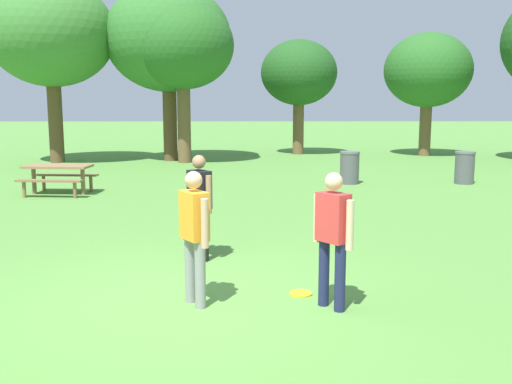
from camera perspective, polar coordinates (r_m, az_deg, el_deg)
The scene contains 13 objects.
ground_plane at distance 7.45m, azimuth -6.71°, elevation -10.38°, with size 120.00×120.00×0.00m, color #568E3D.
person_thrower at distance 8.98m, azimuth -5.60°, elevation -0.79°, with size 0.42×0.49×1.64m.
person_catcher at distance 6.89m, azimuth 7.55°, elevation -3.85°, with size 0.42×0.49×1.64m.
person_bystander at distance 6.98m, azimuth -6.07°, elevation -3.65°, with size 0.39×0.52×1.64m.
frisbee at distance 7.58m, azimuth 4.41°, elevation -9.90°, with size 0.29×0.29×0.03m, color yellow.
picnic_table_near at distance 16.12m, azimuth -18.87°, elevation 1.77°, with size 1.81×1.55×0.77m.
trash_can_beside_table at distance 18.28m, azimuth 19.80°, elevation 2.28°, with size 0.59×0.59×0.96m.
trash_can_further_along at distance 17.41m, azimuth 9.17°, elevation 2.39°, with size 0.59×0.59×0.96m.
tree_tall_left at distance 24.47m, azimuth -19.50°, elevation 14.48°, with size 4.88×4.88×7.11m.
tree_broad_center at distance 24.13m, azimuth -8.63°, elevation 14.67°, with size 5.01×5.01×7.03m.
tree_far_right at distance 23.22m, azimuth -7.22°, elevation 14.00°, with size 3.97×3.97×6.23m.
tree_slender_mid at distance 26.70m, azimuth 4.24°, elevation 11.53°, with size 3.43×3.43×5.13m.
tree_back_left at distance 26.93m, azimuth 16.52°, elevation 11.33°, with size 3.79×3.79×5.36m.
Camera 1 is at (0.79, -6.99, 2.47)m, focal length 40.73 mm.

